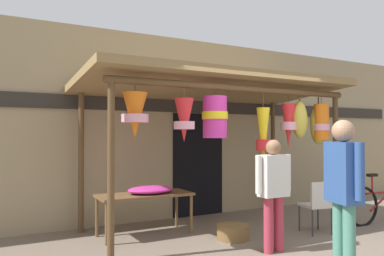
{
  "coord_description": "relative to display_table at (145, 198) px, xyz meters",
  "views": [
    {
      "loc": [
        -3.57,
        -4.44,
        1.58
      ],
      "look_at": [
        -0.46,
        1.26,
        1.7
      ],
      "focal_mm": 36.07,
      "sensor_mm": 36.0,
      "label": 1
    }
  ],
  "objects": [
    {
      "name": "ground_plane",
      "position": [
        1.3,
        -1.28,
        -0.59
      ],
      "size": [
        30.0,
        30.0,
        0.0
      ],
      "primitive_type": "plane",
      "color": "#756656"
    },
    {
      "name": "shop_facade",
      "position": [
        1.3,
        1.02,
        1.13
      ],
      "size": [
        12.92,
        0.29,
        3.44
      ],
      "color": "#9E8966",
      "rests_on": "ground_plane"
    },
    {
      "name": "display_table",
      "position": [
        0.0,
        0.0,
        0.0
      ],
      "size": [
        1.48,
        0.63,
        0.65
      ],
      "color": "brown",
      "rests_on": "ground_plane"
    },
    {
      "name": "parked_bicycle",
      "position": [
        4.08,
        -1.27,
        -0.24
      ],
      "size": [
        1.75,
        0.44,
        0.92
      ],
      "color": "black",
      "rests_on": "ground_plane"
    },
    {
      "name": "flower_heap_on_table",
      "position": [
        0.1,
        -0.03,
        0.13
      ],
      "size": [
        0.74,
        0.52,
        0.12
      ],
      "color": "#D13399",
      "rests_on": "display_table"
    },
    {
      "name": "shopper_by_bananas",
      "position": [
        1.2,
        -1.66,
        0.3
      ],
      "size": [
        0.59,
        0.22,
        1.52
      ],
      "color": "#B23347",
      "rests_on": "ground_plane"
    },
    {
      "name": "market_stall_canopy",
      "position": [
        1.2,
        -0.37,
        1.6
      ],
      "size": [
        4.52,
        2.16,
        2.56
      ],
      "color": "brown",
      "rests_on": "ground_plane"
    },
    {
      "name": "customer_foreground",
      "position": [
        1.11,
        -2.88,
        0.45
      ],
      "size": [
        0.32,
        0.58,
        1.74
      ],
      "color": "#4C8E7A",
      "rests_on": "ground_plane"
    },
    {
      "name": "wicker_basket_by_table",
      "position": [
        1.09,
        -0.87,
        -0.48
      ],
      "size": [
        0.49,
        0.49,
        0.22
      ],
      "primitive_type": "cylinder",
      "color": "brown",
      "rests_on": "ground_plane"
    },
    {
      "name": "folding_chair",
      "position": [
        2.46,
        -1.26,
        -0.08
      ],
      "size": [
        0.47,
        0.47,
        0.84
      ],
      "color": "beige",
      "rests_on": "ground_plane"
    }
  ]
}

